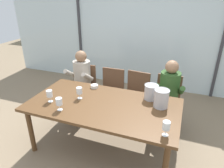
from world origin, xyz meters
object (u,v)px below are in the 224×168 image
object	(u,v)px
person_olive_shirt	(169,92)
ice_bucket_primary	(151,92)
chair_near_curtain	(84,84)
wine_glass_by_left_taster	(59,102)
tasting_bowl	(94,86)
dining_table	(103,108)
chair_left_of_center	(111,89)
chair_right_of_center	(167,97)
ice_bucket_secondary	(161,98)
chair_center	(136,93)
wine_glass_center_pour	(79,91)
person_beige_jumper	(80,78)
wine_glass_by_right_taster	(166,126)
wine_glass_near_bucket	(49,94)

from	to	relation	value
person_olive_shirt	ice_bucket_primary	size ratio (longest dim) A/B	5.42
chair_near_curtain	wine_glass_by_left_taster	world-z (taller)	wine_glass_by_left_taster
ice_bucket_primary	tasting_bowl	world-z (taller)	ice_bucket_primary
dining_table	ice_bucket_primary	bearing A→B (deg)	32.10
chair_left_of_center	person_olive_shirt	world-z (taller)	person_olive_shirt
chair_right_of_center	dining_table	bearing A→B (deg)	-127.88
ice_bucket_secondary	tasting_bowl	bearing A→B (deg)	168.31
chair_center	dining_table	bearing A→B (deg)	-97.94
wine_glass_center_pour	person_olive_shirt	bearing A→B (deg)	33.92
chair_right_of_center	person_beige_jumper	size ratio (longest dim) A/B	0.73
dining_table	chair_near_curtain	size ratio (longest dim) A/B	2.37
wine_glass_center_pour	wine_glass_by_right_taster	size ratio (longest dim) A/B	1.00
wine_glass_by_left_taster	wine_glass_by_right_taster	bearing A→B (deg)	-1.56
person_beige_jumper	tasting_bowl	xyz separation A→B (m)	(0.49, -0.40, 0.09)
chair_near_curtain	dining_table	bearing A→B (deg)	-57.90
tasting_bowl	wine_glass_by_left_taster	size ratio (longest dim) A/B	0.69
ice_bucket_primary	wine_glass_by_right_taster	world-z (taller)	ice_bucket_primary
wine_glass_near_bucket	wine_glass_by_right_taster	world-z (taller)	same
chair_near_curtain	tasting_bowl	distance (m)	0.75
chair_near_curtain	person_beige_jumper	xyz separation A→B (m)	(-0.01, -0.12, 0.17)
dining_table	person_beige_jumper	xyz separation A→B (m)	(-0.82, 0.82, 0.00)
person_beige_jumper	person_olive_shirt	bearing A→B (deg)	3.78
chair_right_of_center	ice_bucket_secondary	world-z (taller)	ice_bucket_secondary
chair_right_of_center	wine_glass_by_left_taster	distance (m)	1.87
tasting_bowl	ice_bucket_secondary	bearing A→B (deg)	-11.69
person_beige_jumper	wine_glass_by_right_taster	size ratio (longest dim) A/B	6.92
chair_center	chair_right_of_center	world-z (taller)	same
ice_bucket_primary	chair_right_of_center	bearing A→B (deg)	72.59
person_beige_jumper	dining_table	bearing A→B (deg)	-41.25
chair_left_of_center	ice_bucket_secondary	distance (m)	1.29
chair_center	person_olive_shirt	world-z (taller)	person_olive_shirt
chair_center	tasting_bowl	size ratio (longest dim) A/B	7.32
dining_table	chair_left_of_center	xyz separation A→B (m)	(-0.23, 0.94, -0.17)
chair_right_of_center	tasting_bowl	bearing A→B (deg)	-152.63
chair_left_of_center	chair_near_curtain	bearing A→B (deg)	178.63
chair_right_of_center	wine_glass_center_pour	xyz separation A→B (m)	(-1.16, -0.97, 0.36)
person_beige_jumper	wine_glass_by_left_taster	bearing A→B (deg)	-69.64
dining_table	wine_glass_near_bucket	world-z (taller)	wine_glass_near_bucket
chair_near_curtain	ice_bucket_primary	distance (m)	1.55
chair_center	tasting_bowl	world-z (taller)	chair_center
ice_bucket_primary	wine_glass_center_pour	xyz separation A→B (m)	(-0.97, -0.35, 0.00)
chair_right_of_center	chair_near_curtain	bearing A→B (deg)	-177.83
dining_table	chair_center	bearing A→B (deg)	75.87
ice_bucket_primary	chair_center	bearing A→B (deg)	121.29
chair_center	wine_glass_by_left_taster	world-z (taller)	wine_glass_by_left_taster
person_beige_jumper	wine_glass_center_pour	size ratio (longest dim) A/B	6.92
chair_left_of_center	chair_right_of_center	world-z (taller)	same
chair_near_curtain	person_olive_shirt	world-z (taller)	person_olive_shirt
person_beige_jumper	person_olive_shirt	xyz separation A→B (m)	(1.63, -0.00, 0.00)
person_olive_shirt	ice_bucket_primary	xyz separation A→B (m)	(-0.22, -0.45, 0.18)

